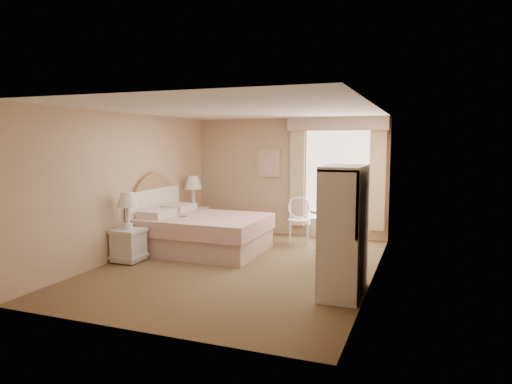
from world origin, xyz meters
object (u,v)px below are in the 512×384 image
at_px(cafe_chair, 299,216).
at_px(bed, 198,231).
at_px(nightstand_far, 194,214).
at_px(armoire, 344,241).
at_px(nightstand_near, 128,236).
at_px(round_table, 332,225).

bearing_deg(cafe_chair, bed, -157.72).
relative_size(nightstand_far, armoire, 0.74).
xyz_separation_m(nightstand_far, cafe_chair, (2.28, 0.13, 0.06)).
relative_size(nightstand_far, cafe_chair, 1.37).
bearing_deg(nightstand_near, nightstand_far, 90.00).
bearing_deg(round_table, cafe_chair, 135.91).
height_order(nightstand_near, armoire, armoire).
height_order(nightstand_near, round_table, nightstand_near).
bearing_deg(bed, nightstand_near, -123.06).
distance_m(round_table, armoire, 2.04).
relative_size(nightstand_near, cafe_chair, 1.26).
xyz_separation_m(nightstand_near, armoire, (3.65, -0.34, 0.27)).
xyz_separation_m(bed, round_table, (2.37, 0.50, 0.18)).
distance_m(nightstand_far, round_table, 3.17).
bearing_deg(armoire, round_table, 105.75).
relative_size(bed, round_table, 2.68).
xyz_separation_m(nightstand_near, cafe_chair, (2.28, 2.41, 0.09)).
xyz_separation_m(bed, cafe_chair, (1.56, 1.30, 0.17)).
height_order(bed, round_table, bed).
xyz_separation_m(bed, nightstand_far, (-0.72, 1.16, 0.11)).
height_order(bed, cafe_chair, bed).
relative_size(bed, nightstand_near, 1.89).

